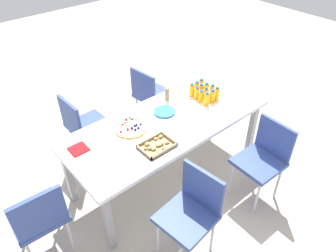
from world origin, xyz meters
TOP-DOWN VIEW (x-y plane):
  - ground_plane at (0.00, 0.00)m, footprint 12.00×12.00m
  - party_table at (0.00, 0.00)m, footprint 2.03×0.85m
  - chair_far_left at (-0.51, 0.78)m, footprint 0.42×0.42m
  - chair_end at (1.36, 0.07)m, footprint 0.42×0.42m
  - chair_near_right at (0.53, -0.76)m, footprint 0.41×0.41m
  - chair_near_left at (-0.39, -0.78)m, footprint 0.44×0.44m
  - chair_far_right at (0.42, 0.78)m, footprint 0.44×0.44m
  - juice_bottle_0 at (-0.63, -0.18)m, footprint 0.06×0.06m
  - juice_bottle_1 at (-0.56, -0.17)m, footprint 0.06×0.06m
  - juice_bottle_2 at (-0.48, -0.17)m, footprint 0.05×0.05m
  - juice_bottle_3 at (-0.63, -0.10)m, footprint 0.06×0.06m
  - juice_bottle_4 at (-0.55, -0.10)m, footprint 0.06×0.06m
  - juice_bottle_5 at (-0.48, -0.10)m, footprint 0.06×0.06m
  - juice_bottle_6 at (-0.63, -0.02)m, footprint 0.05×0.05m
  - juice_bottle_7 at (-0.55, -0.03)m, footprint 0.05×0.05m
  - juice_bottle_8 at (-0.47, -0.03)m, footprint 0.05×0.05m
  - juice_bottle_9 at (-0.62, 0.05)m, footprint 0.05×0.05m
  - juice_bottle_10 at (-0.56, 0.05)m, footprint 0.06×0.06m
  - juice_bottle_11 at (-0.47, 0.05)m, footprint 0.06×0.06m
  - fruit_pizza at (0.34, -0.13)m, footprint 0.31×0.31m
  - snack_tray at (0.33, 0.23)m, footprint 0.29×0.22m
  - plate_stack at (-0.06, -0.12)m, footprint 0.22×0.22m
  - napkin_stack at (0.85, -0.18)m, footprint 0.15×0.15m
  - cardboard_tube at (-0.23, -0.28)m, footprint 0.04×0.04m

SIDE VIEW (x-z plane):
  - ground_plane at x=0.00m, z-range 0.00..0.00m
  - chair_far_left at x=-0.51m, z-range 0.09..0.92m
  - chair_end at x=1.36m, z-range 0.09..0.92m
  - chair_near_right at x=0.53m, z-range 0.09..0.92m
  - chair_near_left at x=-0.39m, z-range 0.09..0.92m
  - chair_far_right at x=0.42m, z-range 0.09..0.92m
  - party_table at x=0.00m, z-range 0.30..1.02m
  - napkin_stack at x=0.85m, z-range 0.72..0.73m
  - plate_stack at x=-0.06m, z-range 0.72..0.74m
  - fruit_pizza at x=0.34m, z-range 0.71..0.76m
  - snack_tray at x=0.33m, z-range 0.72..0.75m
  - juice_bottle_3 at x=-0.63m, z-range 0.72..0.85m
  - juice_bottle_8 at x=-0.47m, z-range 0.72..0.85m
  - juice_bottle_7 at x=-0.55m, z-range 0.72..0.85m
  - juice_bottle_5 at x=-0.48m, z-range 0.72..0.86m
  - juice_bottle_1 at x=-0.56m, z-range 0.72..0.86m
  - juice_bottle_4 at x=-0.55m, z-range 0.72..0.86m
  - juice_bottle_10 at x=-0.56m, z-range 0.72..0.86m
  - juice_bottle_11 at x=-0.47m, z-range 0.72..0.86m
  - juice_bottle_0 at x=-0.63m, z-range 0.72..0.86m
  - juice_bottle_6 at x=-0.63m, z-range 0.72..0.86m
  - juice_bottle_2 at x=-0.48m, z-range 0.72..0.86m
  - cardboard_tube at x=-0.23m, z-range 0.72..0.86m
  - juice_bottle_9 at x=-0.62m, z-range 0.72..0.87m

